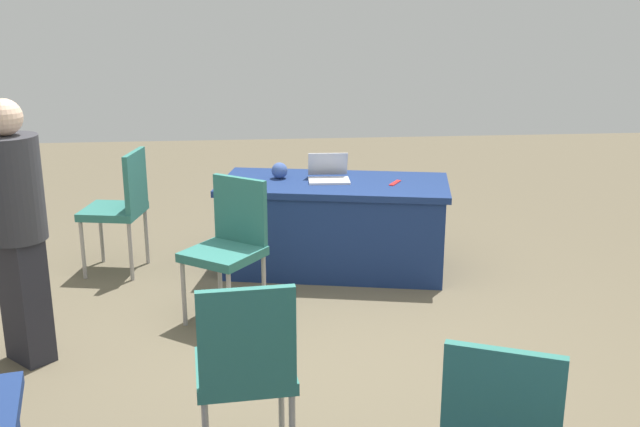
{
  "coord_description": "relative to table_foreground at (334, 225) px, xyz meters",
  "views": [
    {
      "loc": [
        0.22,
        4.15,
        2.12
      ],
      "look_at": [
        -0.17,
        0.01,
        0.9
      ],
      "focal_mm": 41.84,
      "sensor_mm": 36.0,
      "label": 1
    }
  ],
  "objects": [
    {
      "name": "person_presenter",
      "position": [
        2.0,
        1.39,
        0.51
      ],
      "size": [
        0.48,
        0.48,
        1.58
      ],
      "rotation": [
        0.0,
        0.0,
        5.5
      ],
      "color": "#26262D",
      "rests_on": "ground"
    },
    {
      "name": "ground_plane",
      "position": [
        0.42,
        1.49,
        -0.36
      ],
      "size": [
        14.4,
        14.4,
        0.0
      ],
      "primitive_type": "plane",
      "color": "brown"
    },
    {
      "name": "laptop_silver",
      "position": [
        0.04,
        -0.05,
        0.4
      ],
      "size": [
        0.33,
        0.3,
        0.21
      ],
      "rotation": [
        0.0,
        0.0,
        -0.04
      ],
      "color": "silver",
      "rests_on": "table_foreground"
    },
    {
      "name": "chair_aisle",
      "position": [
        0.8,
        0.89,
        0.19
      ],
      "size": [
        0.62,
        0.62,
        0.96
      ],
      "rotation": [
        0.0,
        0.0,
        -0.64
      ],
      "color": "#9E9993",
      "rests_on": "ground"
    },
    {
      "name": "table_foreground",
      "position": [
        0.0,
        0.0,
        0.0
      ],
      "size": [
        1.91,
        1.16,
        0.72
      ],
      "rotation": [
        0.0,
        0.0,
        -0.21
      ],
      "color": "navy",
      "rests_on": "ground"
    },
    {
      "name": "chair_by_pillar",
      "position": [
        1.67,
        -0.09,
        0.2
      ],
      "size": [
        0.51,
        0.51,
        0.98
      ],
      "rotation": [
        0.0,
        0.0,
        4.52
      ],
      "color": "#9E9993",
      "rests_on": "ground"
    },
    {
      "name": "yarn_ball",
      "position": [
        0.42,
        -0.15,
        0.42
      ],
      "size": [
        0.13,
        0.13,
        0.13
      ],
      "primitive_type": "sphere",
      "color": "#3F5999",
      "rests_on": "table_foreground"
    },
    {
      "name": "chair_tucked_right",
      "position": [
        0.69,
        2.63,
        0.19
      ],
      "size": [
        0.48,
        0.48,
        0.96
      ],
      "rotation": [
        0.0,
        0.0,
        3.23
      ],
      "color": "#9E9993",
      "rests_on": "ground"
    },
    {
      "name": "scissors_red",
      "position": [
        -0.46,
        0.1,
        0.36
      ],
      "size": [
        0.12,
        0.17,
        0.01
      ],
      "primitive_type": "cube",
      "rotation": [
        0.0,
        0.0,
        1.03
      ],
      "color": "red",
      "rests_on": "table_foreground"
    }
  ]
}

